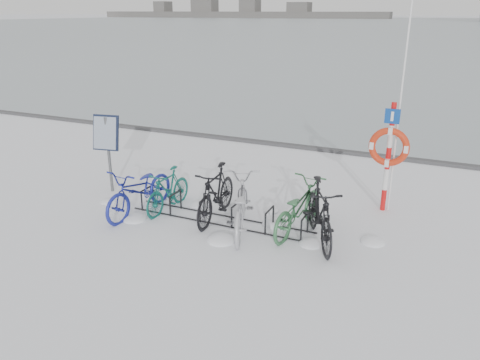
# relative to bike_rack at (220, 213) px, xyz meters

# --- Properties ---
(ground) EXTENTS (900.00, 900.00, 0.00)m
(ground) POSITION_rel_bike_rack_xyz_m (0.00, 0.00, -0.18)
(ground) COLOR white
(ground) RESTS_ON ground
(ice_sheet) EXTENTS (400.00, 298.00, 0.02)m
(ice_sheet) POSITION_rel_bike_rack_xyz_m (0.00, 155.00, -0.17)
(ice_sheet) COLOR #96A2AA
(ice_sheet) RESTS_ON ground
(quay_edge) EXTENTS (400.00, 0.25, 0.10)m
(quay_edge) POSITION_rel_bike_rack_xyz_m (0.00, 5.90, -0.13)
(quay_edge) COLOR #3F3F42
(quay_edge) RESTS_ON ground
(bike_rack) EXTENTS (4.00, 0.48, 0.46)m
(bike_rack) POSITION_rel_bike_rack_xyz_m (0.00, 0.00, 0.00)
(bike_rack) COLOR black
(bike_rack) RESTS_ON ground
(info_board) EXTENTS (0.65, 0.34, 1.87)m
(info_board) POSITION_rel_bike_rack_xyz_m (-3.15, 0.43, 1.16)
(info_board) COLOR #595B5E
(info_board) RESTS_ON ground
(lifebuoy_station) EXTENTS (0.83, 0.23, 4.30)m
(lifebuoy_station) POSITION_rel_bike_rack_xyz_m (2.99, 1.91, 1.26)
(lifebuoy_station) COLOR red
(lifebuoy_station) RESTS_ON ground
(shoreline) EXTENTS (180.00, 12.00, 9.50)m
(shoreline) POSITION_rel_bike_rack_xyz_m (-122.02, 260.00, 2.61)
(shoreline) COLOR #4A4A4A
(shoreline) RESTS_ON ground
(bike_0) EXTENTS (0.88, 2.11, 1.08)m
(bike_0) POSITION_rel_bike_rack_xyz_m (-1.77, -0.29, 0.36)
(bike_0) COLOR navy
(bike_0) RESTS_ON ground
(bike_1) EXTENTS (0.51, 1.60, 0.95)m
(bike_1) POSITION_rel_bike_rack_xyz_m (-1.31, 0.09, 0.30)
(bike_1) COLOR #10584E
(bike_1) RESTS_ON ground
(bike_2) EXTENTS (0.69, 1.96, 1.16)m
(bike_2) POSITION_rel_bike_rack_xyz_m (-0.16, 0.12, 0.40)
(bike_2) COLOR black
(bike_2) RESTS_ON ground
(bike_3) EXTENTS (1.43, 2.23, 1.11)m
(bike_3) POSITION_rel_bike_rack_xyz_m (0.53, -0.21, 0.37)
(bike_3) COLOR #ADAEB6
(bike_3) RESTS_ON ground
(bike_4) EXTENTS (0.97, 2.05, 1.03)m
(bike_4) POSITION_rel_bike_rack_xyz_m (1.57, 0.26, 0.34)
(bike_4) COLOR #346B41
(bike_4) RESTS_ON ground
(bike_5) EXTENTS (1.41, 2.03, 1.20)m
(bike_5) POSITION_rel_bike_rack_xyz_m (2.09, -0.02, 0.42)
(bike_5) COLOR black
(bike_5) RESTS_ON ground
(snow_drifts) EXTENTS (6.26, 2.12, 0.20)m
(snow_drifts) POSITION_rel_bike_rack_xyz_m (0.36, -0.13, -0.18)
(snow_drifts) COLOR white
(snow_drifts) RESTS_ON ground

